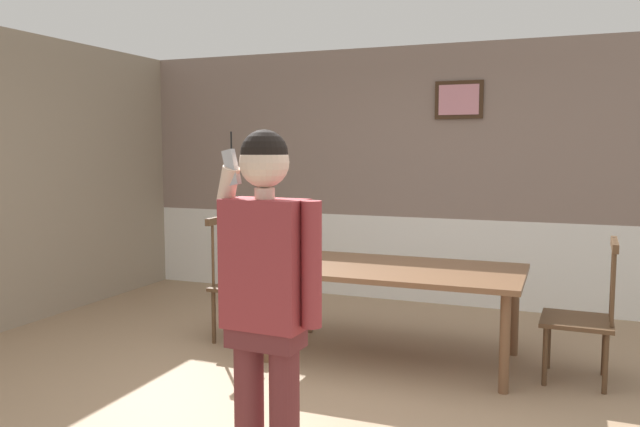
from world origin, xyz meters
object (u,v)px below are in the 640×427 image
object	(u,v)px
chair_near_window	(583,316)
chair_by_doorway	(237,283)
person_figure	(267,293)
dining_table	(393,276)

from	to	relation	value
chair_near_window	chair_by_doorway	world-z (taller)	chair_by_doorway
person_figure	dining_table	bearing A→B (deg)	-87.00
chair_near_window	chair_by_doorway	distance (m)	2.75
dining_table	chair_by_doorway	bearing A→B (deg)	-179.65
dining_table	chair_by_doorway	size ratio (longest dim) A/B	1.85
dining_table	chair_near_window	bearing A→B (deg)	0.29
dining_table	chair_near_window	xyz separation A→B (m)	(1.37, 0.01, -0.18)
chair_near_window	chair_by_doorway	xyz separation A→B (m)	(-2.75, -0.02, 0.03)
chair_by_doorway	chair_near_window	bearing A→B (deg)	89.81
chair_near_window	person_figure	world-z (taller)	person_figure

